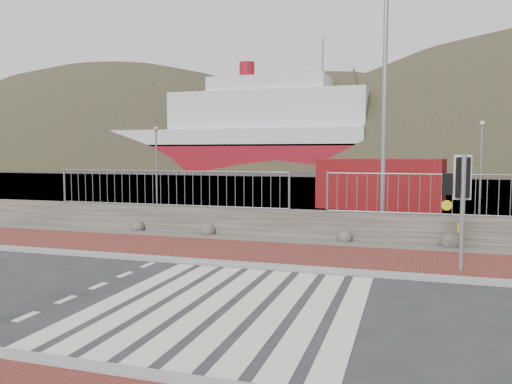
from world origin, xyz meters
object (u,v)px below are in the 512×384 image
(ferry, at_px, (231,137))
(traffic_signal_far, at_px, (461,187))
(streetlight, at_px, (389,87))
(shipping_container, at_px, (380,184))

(ferry, bearing_deg, traffic_signal_far, -65.81)
(ferry, distance_m, streetlight, 65.64)
(streetlight, bearing_deg, shipping_container, 108.56)
(ferry, bearing_deg, shipping_container, -62.71)
(traffic_signal_far, height_order, shipping_container, traffic_signal_far)
(streetlight, bearing_deg, ferry, 128.35)
(shipping_container, bearing_deg, ferry, 125.60)
(streetlight, height_order, shipping_container, streetlight)
(streetlight, bearing_deg, traffic_signal_far, -52.98)
(shipping_container, bearing_deg, traffic_signal_far, -70.97)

